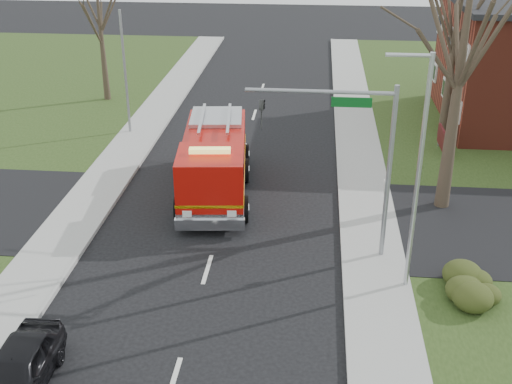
{
  "coord_description": "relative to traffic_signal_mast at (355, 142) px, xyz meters",
  "views": [
    {
      "loc": [
        3.73,
        -20.03,
        12.87
      ],
      "look_at": [
        1.57,
        2.68,
        2.0
      ],
      "focal_mm": 45.0,
      "sensor_mm": 36.0,
      "label": 1
    }
  ],
  "objects": [
    {
      "name": "bare_tree_left",
      "position": [
        -15.21,
        18.5,
        0.86
      ],
      "size": [
        4.5,
        4.5,
        9.0
      ],
      "color": "#392D22",
      "rests_on": "ground"
    },
    {
      "name": "hedge_corner",
      "position": [
        3.79,
        -2.5,
        -4.13
      ],
      "size": [
        2.8,
        2.0,
        0.9
      ],
      "primitive_type": "ellipsoid",
      "color": "#2C3613",
      "rests_on": "lawn_right"
    },
    {
      "name": "utility_pole_far",
      "position": [
        -12.01,
        12.5,
        -1.21
      ],
      "size": [
        0.14,
        0.14,
        7.0
      ],
      "primitive_type": "cylinder",
      "color": "gray",
      "rests_on": "ground"
    },
    {
      "name": "streetlight_pole",
      "position": [
        1.93,
        -2.0,
        -0.16
      ],
      "size": [
        1.48,
        0.16,
        8.4
      ],
      "color": "#B7BABF",
      "rests_on": "ground"
    },
    {
      "name": "sidewalk_left",
      "position": [
        -11.41,
        -1.5,
        -4.63
      ],
      "size": [
        2.4,
        80.0,
        0.15
      ],
      "primitive_type": "cube",
      "color": "#9B9B95",
      "rests_on": "ground"
    },
    {
      "name": "health_center_sign",
      "position": [
        5.29,
        11.0,
        -3.83
      ],
      "size": [
        0.12,
        2.0,
        1.4
      ],
      "color": "#461012",
      "rests_on": "ground"
    },
    {
      "name": "fire_engine",
      "position": [
        -5.91,
        4.95,
        -3.21
      ],
      "size": [
        3.82,
        8.44,
        3.3
      ],
      "rotation": [
        0.0,
        0.0,
        0.1
      ],
      "color": "#B30E08",
      "rests_on": "ground"
    },
    {
      "name": "traffic_signal_mast",
      "position": [
        0.0,
        0.0,
        0.0
      ],
      "size": [
        5.29,
        0.18,
        6.8
      ],
      "color": "gray",
      "rests_on": "ground"
    },
    {
      "name": "bare_tree_far",
      "position": [
        5.79,
        13.5,
        1.78
      ],
      "size": [
        5.25,
        5.25,
        10.5
      ],
      "color": "#392D22",
      "rests_on": "ground"
    },
    {
      "name": "bare_tree_near",
      "position": [
        4.29,
        4.5,
        2.71
      ],
      "size": [
        6.0,
        6.0,
        12.0
      ],
      "color": "#392D22",
      "rests_on": "ground"
    },
    {
      "name": "parked_car_maroon",
      "position": [
        -9.41,
        -8.24,
        -4.01
      ],
      "size": [
        1.8,
        4.16,
        1.4
      ],
      "primitive_type": "imported",
      "rotation": [
        0.0,
        0.0,
        0.04
      ],
      "color": "black",
      "rests_on": "ground"
    },
    {
      "name": "ground",
      "position": [
        -5.21,
        -1.5,
        -4.71
      ],
      "size": [
        120.0,
        120.0,
        0.0
      ],
      "primitive_type": "plane",
      "color": "black",
      "rests_on": "ground"
    },
    {
      "name": "sidewalk_right",
      "position": [
        0.99,
        -1.5,
        -4.63
      ],
      "size": [
        2.4,
        80.0,
        0.15
      ],
      "primitive_type": "cube",
      "color": "#9B9B95",
      "rests_on": "ground"
    }
  ]
}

